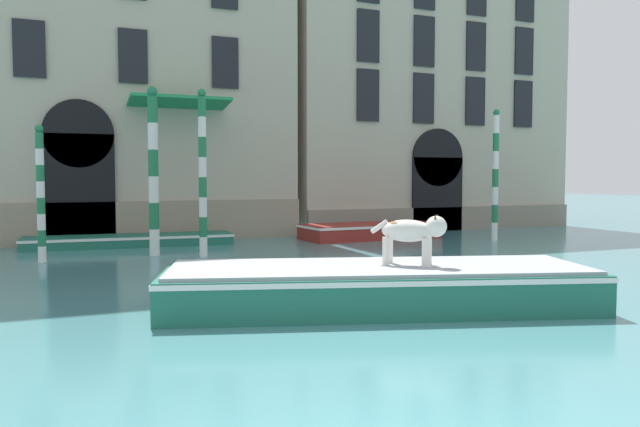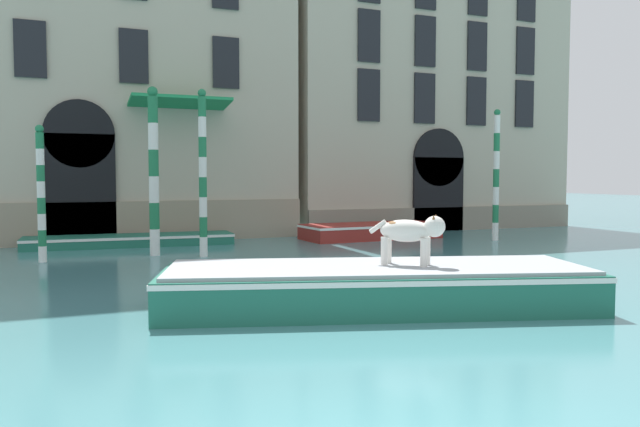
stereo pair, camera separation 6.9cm
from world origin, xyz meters
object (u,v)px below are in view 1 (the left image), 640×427
object	(u,v)px
boat_foreground	(378,285)
mooring_pole_1	(41,193)
boat_moored_near_palazzo	(130,240)
mooring_pole_0	(495,175)
mooring_pole_3	(203,173)
dog_on_deck	(413,232)
mooring_pole_2	(153,171)
boat_moored_far	(370,231)

from	to	relation	value
boat_foreground	mooring_pole_1	distance (m)	9.80
boat_moored_near_palazzo	mooring_pole_1	distance (m)	4.17
boat_moored_near_palazzo	mooring_pole_0	size ratio (longest dim) A/B	1.43
boat_moored_near_palazzo	mooring_pole_3	bearing A→B (deg)	-62.82
boat_foreground	mooring_pole_0	bearing A→B (deg)	59.78
boat_foreground	dog_on_deck	xyz separation A→B (m)	(0.54, -0.20, 0.89)
mooring_pole_2	dog_on_deck	bearing A→B (deg)	-71.06
dog_on_deck	mooring_pole_0	bearing A→B (deg)	88.40
boat_moored_near_palazzo	mooring_pole_1	size ratio (longest dim) A/B	1.83
boat_foreground	mooring_pole_1	xyz separation A→B (m)	(-5.26, 8.15, 1.38)
boat_moored_far	mooring_pole_2	world-z (taller)	mooring_pole_2
boat_foreground	boat_moored_far	size ratio (longest dim) A/B	1.49
mooring_pole_1	mooring_pole_2	bearing A→B (deg)	6.51
boat_foreground	mooring_pole_2	bearing A→B (deg)	123.07
dog_on_deck	boat_moored_near_palazzo	distance (m)	11.87
dog_on_deck	mooring_pole_0	xyz separation A→B (m)	(8.34, 8.41, 0.98)
dog_on_deck	boat_moored_near_palazzo	size ratio (longest dim) A/B	0.16
boat_foreground	mooring_pole_3	xyz separation A→B (m)	(-1.25, 7.70, 1.90)
mooring_pole_1	mooring_pole_3	xyz separation A→B (m)	(4.02, -0.46, 0.53)
dog_on_deck	boat_moored_far	bearing A→B (deg)	109.27
boat_foreground	mooring_pole_3	size ratio (longest dim) A/B	1.63
mooring_pole_2	mooring_pole_0	bearing A→B (deg)	-1.36
boat_moored_near_palazzo	mooring_pole_0	xyz separation A→B (m)	(11.69, -2.93, 2.05)
dog_on_deck	mooring_pole_3	size ratio (longest dim) A/B	0.22
mooring_pole_1	dog_on_deck	bearing A→B (deg)	-55.19
dog_on_deck	mooring_pole_0	size ratio (longest dim) A/B	0.23
boat_foreground	mooring_pole_3	world-z (taller)	mooring_pole_3
mooring_pole_0	mooring_pole_2	world-z (taller)	mooring_pole_2
mooring_pole_0	mooring_pole_1	xyz separation A→B (m)	(-14.14, -0.05, -0.49)
boat_moored_near_palazzo	mooring_pole_3	world-z (taller)	mooring_pole_3
dog_on_deck	mooring_pole_3	distance (m)	8.16
boat_moored_near_palazzo	mooring_pole_3	distance (m)	4.32
boat_foreground	mooring_pole_1	bearing A→B (deg)	139.89
boat_moored_near_palazzo	mooring_pole_2	distance (m)	3.44
mooring_pole_2	mooring_pole_1	bearing A→B (deg)	-173.49
boat_moored_far	mooring_pole_0	size ratio (longest dim) A/B	1.11
boat_moored_far	mooring_pole_2	bearing A→B (deg)	-168.94
boat_moored_near_palazzo	boat_moored_far	size ratio (longest dim) A/B	1.29
mooring_pole_1	boat_moored_near_palazzo	bearing A→B (deg)	50.60
boat_foreground	mooring_pole_3	distance (m)	8.02
dog_on_deck	mooring_pole_1	world-z (taller)	mooring_pole_1
mooring_pole_2	mooring_pole_3	xyz separation A→B (m)	(1.19, -0.78, -0.06)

